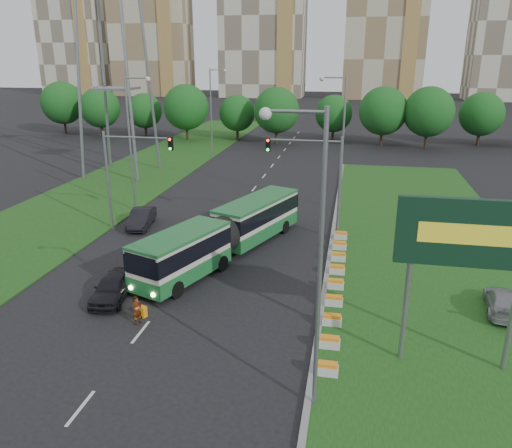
% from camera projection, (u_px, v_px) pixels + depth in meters
% --- Properties ---
extents(ground, '(360.00, 360.00, 0.00)m').
position_uv_depth(ground, '(226.00, 287.00, 30.86)').
color(ground, black).
rests_on(ground, ground).
extents(grass_median, '(14.00, 60.00, 0.15)m').
position_uv_depth(grass_median, '(428.00, 253.00, 35.91)').
color(grass_median, '#184A15').
rests_on(grass_median, ground).
extents(median_kerb, '(0.30, 60.00, 0.18)m').
position_uv_depth(median_kerb, '(331.00, 246.00, 37.17)').
color(median_kerb, gray).
rests_on(median_kerb, ground).
extents(left_verge, '(12.00, 110.00, 0.10)m').
position_uv_depth(left_verge, '(128.00, 180.00, 57.37)').
color(left_verge, '#184A15').
rests_on(left_verge, ground).
extents(lane_markings, '(0.20, 100.00, 0.01)m').
position_uv_depth(lane_markings, '(246.00, 198.00, 50.00)').
color(lane_markings, silver).
rests_on(lane_markings, ground).
extents(flower_planters, '(1.10, 18.10, 0.60)m').
position_uv_depth(flower_planters, '(336.00, 284.00, 30.24)').
color(flower_planters, silver).
rests_on(flower_planters, grass_median).
extents(billboard, '(6.00, 0.37, 8.00)m').
position_uv_depth(billboard, '(468.00, 241.00, 21.07)').
color(billboard, gray).
rests_on(billboard, ground).
extents(traffic_mast_median, '(5.76, 0.32, 8.00)m').
position_uv_depth(traffic_mast_median, '(319.00, 171.00, 37.57)').
color(traffic_mast_median, gray).
rests_on(traffic_mast_median, ground).
extents(traffic_mast_left, '(5.76, 0.32, 8.00)m').
position_uv_depth(traffic_mast_left, '(125.00, 165.00, 39.41)').
color(traffic_mast_left, gray).
rests_on(traffic_mast_left, ground).
extents(street_lamps, '(36.00, 60.00, 12.00)m').
position_uv_depth(street_lamps, '(219.00, 158.00, 38.78)').
color(street_lamps, gray).
rests_on(street_lamps, ground).
extents(tree_line, '(120.00, 8.00, 9.00)m').
position_uv_depth(tree_line, '(373.00, 116.00, 78.73)').
color(tree_line, '#154F19').
rests_on(tree_line, ground).
extents(apartment_tower_west, '(26.00, 15.00, 48.00)m').
position_uv_depth(apartment_tower_west, '(151.00, 24.00, 174.47)').
color(apartment_tower_west, '#B8B394').
rests_on(apartment_tower_west, ground).
extents(apartment_tower_cwest, '(28.00, 15.00, 52.00)m').
position_uv_depth(apartment_tower_cwest, '(263.00, 17.00, 166.54)').
color(apartment_tower_cwest, beige).
rests_on(apartment_tower_cwest, ground).
extents(apartment_tower_ceast, '(25.00, 15.00, 50.00)m').
position_uv_depth(apartment_tower_ceast, '(386.00, 18.00, 159.57)').
color(apartment_tower_ceast, '#B8B394').
rests_on(apartment_tower_ceast, ground).
extents(midrise_west, '(22.00, 14.00, 36.00)m').
position_uv_depth(midrise_west, '(75.00, 43.00, 181.86)').
color(midrise_west, beige).
rests_on(midrise_west, ground).
extents(articulated_bus, '(2.64, 16.95, 2.79)m').
position_uv_depth(articulated_bus, '(223.00, 233.00, 35.25)').
color(articulated_bus, beige).
rests_on(articulated_bus, ground).
extents(car_left_near, '(2.34, 4.63, 1.51)m').
position_uv_depth(car_left_near, '(113.00, 287.00, 29.16)').
color(car_left_near, black).
rests_on(car_left_near, ground).
extents(car_left_far, '(2.31, 4.75, 1.50)m').
position_uv_depth(car_left_far, '(141.00, 218.00, 41.54)').
color(car_left_far, black).
rests_on(car_left_far, ground).
extents(car_median, '(2.30, 4.43, 1.23)m').
position_uv_depth(car_median, '(503.00, 302.00, 27.39)').
color(car_median, '#93959B').
rests_on(car_median, grass_median).
extents(pedestrian, '(0.59, 0.70, 1.63)m').
position_uv_depth(pedestrian, '(137.00, 310.00, 26.38)').
color(pedestrian, gray).
rests_on(pedestrian, ground).
extents(shopping_trolley, '(0.37, 0.39, 0.63)m').
position_uv_depth(shopping_trolley, '(143.00, 312.00, 27.24)').
color(shopping_trolley, orange).
rests_on(shopping_trolley, ground).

